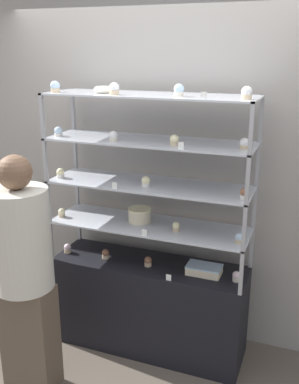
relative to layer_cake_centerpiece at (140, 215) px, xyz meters
name	(u,v)px	position (x,y,z in m)	size (l,w,h in m)	color
ground_plane	(150,345)	(0.09, -0.03, -1.06)	(20.00, 20.00, 0.00)	brown
back_wall	(167,173)	(0.09, 0.33, 0.24)	(8.00, 0.05, 2.60)	gray
display_base	(150,305)	(0.09, -0.03, -0.71)	(1.42, 0.43, 0.71)	black
display_riser_lower	(150,227)	(0.09, -0.03, -0.07)	(1.42, 0.43, 0.30)	#99999E
display_riser_middle	(150,186)	(0.09, -0.03, 0.23)	(1.42, 0.43, 0.30)	#99999E
display_riser_upper	(150,143)	(0.09, -0.03, 0.54)	(1.42, 0.43, 0.30)	#99999E
display_riser_top	(150,97)	(0.09, -0.03, 0.84)	(1.42, 0.43, 0.30)	#99999E
layer_cake_centerpiece	(140,215)	(0.00, 0.00, 0.00)	(0.17, 0.17, 0.10)	beige
sheet_cake_frosted	(204,270)	(0.50, -0.04, -0.32)	(0.24, 0.14, 0.06)	beige
cupcake_0	(68,248)	(-0.57, -0.09, -0.32)	(0.05, 0.05, 0.07)	#CCB28C
cupcake_1	(105,254)	(-0.25, -0.07, -0.32)	(0.05, 0.05, 0.07)	#CCB28C
cupcake_2	(148,261)	(0.09, -0.07, -0.32)	(0.05, 0.05, 0.07)	#CCB28C
cupcake_3	(236,276)	(0.73, -0.06, -0.32)	(0.05, 0.05, 0.07)	beige
price_tag_0	(169,278)	(0.30, -0.22, -0.33)	(0.04, 0.00, 0.04)	white
cupcake_4	(62,213)	(-0.58, -0.12, -0.02)	(0.05, 0.05, 0.07)	#CCB28C
cupcake_5	(176,227)	(0.30, -0.07, -0.02)	(0.05, 0.05, 0.07)	#CCB28C
cupcake_6	(239,238)	(0.74, -0.11, -0.02)	(0.05, 0.05, 0.07)	#CCB28C
price_tag_1	(144,232)	(0.13, -0.22, -0.03)	(0.04, 0.00, 0.04)	white
cupcake_7	(60,173)	(-0.57, -0.12, 0.29)	(0.06, 0.06, 0.07)	white
cupcake_8	(146,182)	(0.09, -0.10, 0.29)	(0.06, 0.06, 0.07)	white
cupcake_9	(244,194)	(0.76, -0.12, 0.29)	(0.06, 0.06, 0.07)	white
price_tag_2	(115,186)	(-0.09, -0.22, 0.28)	(0.04, 0.00, 0.04)	white
cupcake_10	(58,132)	(-0.56, -0.12, 0.59)	(0.06, 0.06, 0.07)	white
cupcake_11	(113,136)	(-0.13, -0.13, 0.59)	(0.06, 0.06, 0.07)	beige
cupcake_12	(174,140)	(0.29, -0.12, 0.59)	(0.06, 0.06, 0.07)	#CCB28C
cupcake_13	(244,144)	(0.73, -0.07, 0.59)	(0.06, 0.06, 0.07)	#CCB28C
price_tag_3	(181,146)	(0.37, -0.22, 0.58)	(0.04, 0.00, 0.04)	white
cupcake_14	(55,87)	(-0.56, -0.14, 0.90)	(0.06, 0.06, 0.08)	#CCB28C
cupcake_15	(114,89)	(-0.11, -0.14, 0.90)	(0.06, 0.06, 0.08)	#CCB28C
cupcake_16	(179,90)	(0.31, -0.09, 0.90)	(0.06, 0.06, 0.08)	beige
cupcake_17	(247,93)	(0.73, -0.13, 0.90)	(0.06, 0.06, 0.08)	#CCB28C
price_tag_4	(204,96)	(0.50, -0.22, 0.88)	(0.04, 0.00, 0.04)	white
donut_glazed	(103,90)	(-0.24, -0.05, 0.88)	(0.13, 0.13, 0.04)	#EFE5CC
customer_figure	(24,270)	(-0.51, -0.70, -0.20)	(0.38, 0.38, 1.62)	brown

